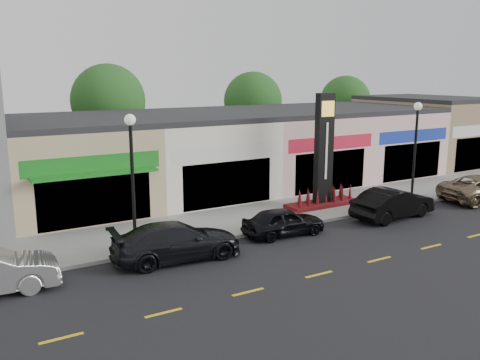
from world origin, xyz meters
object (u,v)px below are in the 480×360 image
Objects in this scene: car_black_conv at (393,203)px; lamp_east_near at (416,142)px; car_dark_sedan at (177,241)px; lamp_west_near at (132,169)px; pylon_sign at (323,167)px; car_black_sedan at (283,222)px.

lamp_east_near is at bearing -67.91° from car_black_conv.
car_dark_sedan is at bearing -174.29° from lamp_east_near.
lamp_west_near and lamp_east_near have the same top height.
pylon_sign is (-5.00, 1.70, -1.20)m from lamp_east_near.
lamp_west_near is 3.33m from car_dark_sedan.
car_black_conv is at bearing -90.49° from car_black_sedan.
pylon_sign reaches higher than lamp_west_near.
lamp_east_near reaches higher than car_black_sedan.
pylon_sign is at bearing 161.25° from lamp_east_near.
lamp_east_near is (16.00, 0.00, 0.00)m from lamp_west_near.
pylon_sign is (11.00, 1.70, -1.20)m from lamp_west_near.
car_black_sedan is (5.32, 0.37, -0.10)m from car_dark_sedan.
pylon_sign reaches higher than lamp_east_near.
car_dark_sedan is at bearing 97.77° from car_black_sedan.
pylon_sign is at bearing -67.89° from car_dark_sedan.
car_black_sedan is at bearing 81.24° from car_black_conv.
lamp_east_near reaches higher than car_black_conv.
car_black_conv reaches higher than car_dark_sedan.
lamp_west_near reaches higher than car_black_sedan.
lamp_west_near is 1.07× the size of car_dark_sedan.
car_black_conv reaches higher than car_black_sedan.
pylon_sign is 1.18× the size of car_dark_sedan.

